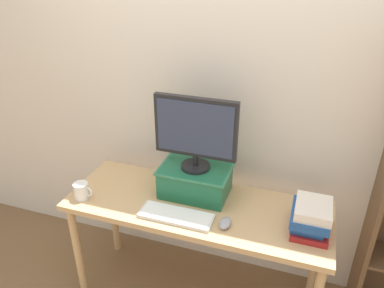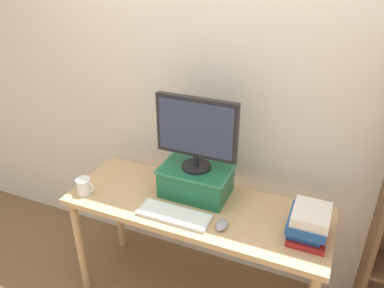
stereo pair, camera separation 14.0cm
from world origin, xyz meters
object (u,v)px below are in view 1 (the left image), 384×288
desk (197,216)px  keyboard (176,216)px  book_stack (311,217)px  computer_monitor (196,131)px  computer_mouse (225,223)px  riser_box (195,180)px  coffee_mug (82,191)px

desk → keyboard: (-0.07, -0.15, 0.10)m
book_stack → computer_monitor: bearing=168.7°
keyboard → computer_mouse: computer_mouse is taller
keyboard → book_stack: size_ratio=1.64×
computer_mouse → book_stack: size_ratio=0.41×
computer_monitor → computer_mouse: computer_monitor is taller
riser_box → keyboard: 0.28m
computer_mouse → riser_box: bearing=135.9°
desk → computer_mouse: (0.21, -0.14, 0.11)m
computer_monitor → coffee_mug: (-0.63, -0.27, -0.37)m
keyboard → book_stack: 0.72m
book_stack → riser_box: bearing=168.6°
desk → computer_mouse: size_ratio=14.97×
keyboard → book_stack: (0.71, 0.12, 0.08)m
computer_monitor → coffee_mug: size_ratio=3.99×
riser_box → keyboard: riser_box is taller
computer_monitor → book_stack: computer_monitor is taller
computer_mouse → coffee_mug: bearing=-178.2°
coffee_mug → desk: bearing=13.6°
riser_box → coffee_mug: size_ratio=3.48×
desk → computer_mouse: 0.27m
riser_box → keyboard: bearing=-95.7°
desk → computer_monitor: (-0.04, 0.11, 0.51)m
computer_mouse → keyboard: bearing=-176.0°
computer_monitor → desk: bearing=-67.1°
riser_box → book_stack: (0.68, -0.14, -0.01)m
computer_monitor → book_stack: size_ratio=1.90×
desk → computer_monitor: computer_monitor is taller
computer_monitor → coffee_mug: computer_monitor is taller
keyboard → riser_box: bearing=84.3°
desk → book_stack: book_stack is taller
desk → coffee_mug: bearing=-166.4°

